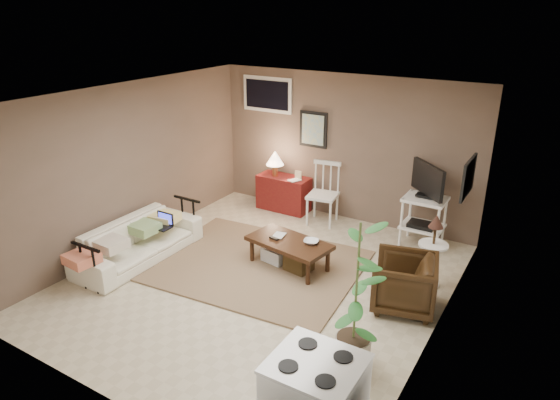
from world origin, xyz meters
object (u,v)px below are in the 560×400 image
Objects in this scene: spindle_chair at (323,195)px; tv_stand at (425,204)px; coffee_table at (289,252)px; armchair at (404,281)px; side_table at (434,243)px; red_console at (283,190)px; sofa at (138,235)px; potted_plant at (356,292)px.

tv_stand reaches higher than spindle_chair.
spindle_chair is at bearing 100.21° from coffee_table.
side_table is at bearing 154.50° from armchair.
side_table reaches higher than armchair.
tv_stand is (2.50, -0.14, 0.31)m from red_console.
coffee_table is 0.64× the size of sofa.
side_table is 1.96m from potted_plant.
potted_plant reaches higher than coffee_table.
coffee_table is at bearing -130.18° from tv_stand.
sofa is at bearing -123.38° from spindle_chair.
red_console is 1.45× the size of armchair.
sofa is 4.15m from tv_stand.
potted_plant reaches higher than tv_stand.
side_table is (2.93, -1.22, 0.25)m from red_console.
potted_plant is at bearing -86.34° from tv_stand.
armchair is at bearing 85.38° from potted_plant.
side_table is at bearing 82.96° from potted_plant.
tv_stand is at bearing 111.76° from side_table.
tv_stand is (1.65, -0.00, 0.20)m from spindle_chair.
red_console is 3.37m from armchair.
coffee_table is 0.95× the size of tv_stand.
tv_stand is (3.30, 2.50, 0.30)m from sofa.
side_table is at bearing -27.39° from spindle_chair.
armchair is (1.95, -1.75, -0.11)m from spindle_chair.
coffee_table is 2.14m from sofa.
tv_stand reaches higher than sofa.
spindle_chair reaches higher than side_table.
spindle_chair is (1.65, 2.50, 0.10)m from sofa.
sofa is (-1.94, -0.89, 0.13)m from coffee_table.
spindle_chair is 2.35m from side_table.
armchair is 0.46× the size of potted_plant.
red_console is 0.87m from spindle_chair.
spindle_chair is at bearing -145.97° from armchair.
side_table is at bearing 16.61° from coffee_table.
coffee_table is 1.91m from side_table.
tv_stand is (1.36, 1.61, 0.44)m from coffee_table.
side_table is at bearing -69.15° from sofa.
potted_plant is (0.19, -3.01, 0.17)m from tv_stand.
tv_stand is 1.80m from armchair.
spindle_chair is 1.67m from tv_stand.
side_table reaches higher than coffee_table.
red_console is at bearing -138.08° from armchair.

